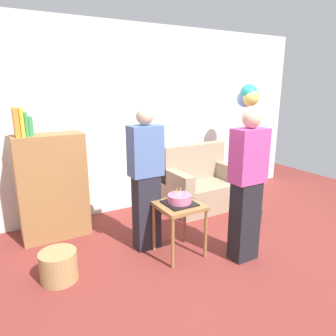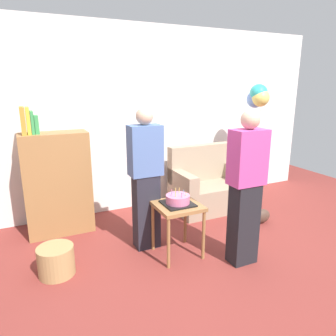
{
  "view_description": "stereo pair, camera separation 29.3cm",
  "coord_description": "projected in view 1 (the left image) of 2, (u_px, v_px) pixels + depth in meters",
  "views": [
    {
      "loc": [
        -1.97,
        -2.27,
        1.87
      ],
      "look_at": [
        -0.27,
        0.68,
        0.95
      ],
      "focal_mm": 33.52,
      "sensor_mm": 36.0,
      "label": 1
    },
    {
      "loc": [
        -1.71,
        -2.41,
        1.87
      ],
      "look_at": [
        -0.27,
        0.68,
        0.95
      ],
      "focal_mm": 33.52,
      "sensor_mm": 36.0,
      "label": 2
    }
  ],
  "objects": [
    {
      "name": "ground_plane",
      "position": [
        222.0,
        265.0,
        3.34
      ],
      "size": [
        8.0,
        8.0,
        0.0
      ],
      "primitive_type": "plane",
      "color": "maroon"
    },
    {
      "name": "side_table",
      "position": [
        179.0,
        212.0,
        3.44
      ],
      "size": [
        0.48,
        0.48,
        0.6
      ],
      "color": "olive",
      "rests_on": "ground_plane"
    },
    {
      "name": "wall_back",
      "position": [
        138.0,
        120.0,
        4.7
      ],
      "size": [
        6.0,
        0.1,
        2.7
      ],
      "primitive_type": "cube",
      "color": "silver",
      "rests_on": "ground_plane"
    },
    {
      "name": "bookshelf",
      "position": [
        52.0,
        186.0,
        3.82
      ],
      "size": [
        0.8,
        0.36,
        1.62
      ],
      "color": "olive",
      "rests_on": "ground_plane"
    },
    {
      "name": "wicker_basket",
      "position": [
        59.0,
        266.0,
        3.06
      ],
      "size": [
        0.36,
        0.36,
        0.3
      ],
      "primitive_type": "cylinder",
      "color": "#A88451",
      "rests_on": "ground_plane"
    },
    {
      "name": "couch",
      "position": [
        201.0,
        186.0,
        4.86
      ],
      "size": [
        1.1,
        0.7,
        0.96
      ],
      "color": "gray",
      "rests_on": "ground_plane"
    },
    {
      "name": "handbag",
      "position": [
        255.0,
        213.0,
        4.43
      ],
      "size": [
        0.28,
        0.14,
        0.2
      ],
      "primitive_type": "ellipsoid",
      "color": "#473328",
      "rests_on": "ground_plane"
    },
    {
      "name": "person_blowing_candles",
      "position": [
        146.0,
        180.0,
        3.51
      ],
      "size": [
        0.36,
        0.22,
        1.63
      ],
      "rotation": [
        0.0,
        0.0,
        -0.35
      ],
      "color": "#23232D",
      "rests_on": "ground_plane"
    },
    {
      "name": "birthday_cake",
      "position": [
        179.0,
        200.0,
        3.4
      ],
      "size": [
        0.32,
        0.32,
        0.17
      ],
      "color": "black",
      "rests_on": "side_table"
    },
    {
      "name": "person_holding_cake",
      "position": [
        247.0,
        186.0,
        3.27
      ],
      "size": [
        0.36,
        0.22,
        1.63
      ],
      "rotation": [
        0.0,
        0.0,
        3.36
      ],
      "color": "black",
      "rests_on": "ground_plane"
    },
    {
      "name": "balloon_bunch",
      "position": [
        248.0,
        97.0,
        4.76
      ],
      "size": [
        0.27,
        0.36,
        1.87
      ],
      "color": "silver",
      "rests_on": "ground_plane"
    }
  ]
}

